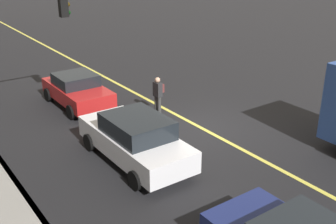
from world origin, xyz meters
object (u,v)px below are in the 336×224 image
at_px(car_red, 77,90).
at_px(pedestrian_with_backpack, 158,93).
at_px(traffic_light_mast, 6,34).
at_px(car_white, 135,139).

height_order(car_red, pedestrian_with_backpack, pedestrian_with_backpack).
bearing_deg(traffic_light_mast, car_red, -73.46).
relative_size(car_red, traffic_light_mast, 0.74).
bearing_deg(pedestrian_with_backpack, traffic_light_mast, 68.28).
distance_m(car_red, pedestrian_with_backpack, 3.67).
bearing_deg(pedestrian_with_backpack, car_red, 38.26).
bearing_deg(car_red, pedestrian_with_backpack, -141.74).
bearing_deg(pedestrian_with_backpack, car_white, 135.30).
xyz_separation_m(car_white, pedestrian_with_backpack, (2.86, -2.83, 0.12)).
xyz_separation_m(car_red, pedestrian_with_backpack, (-2.87, -2.27, 0.21)).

